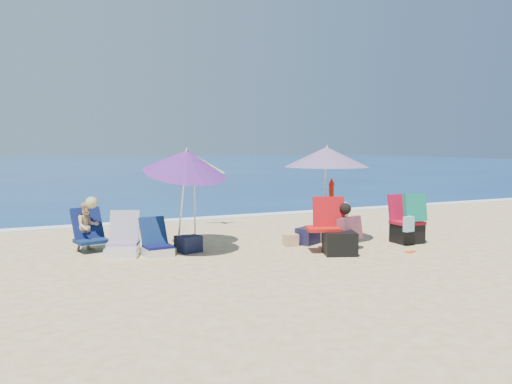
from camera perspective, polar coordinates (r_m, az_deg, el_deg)
name	(u,v)px	position (r m, az deg, el deg)	size (l,w,h in m)	color
ground	(293,253)	(10.21, 3.94, -6.55)	(120.00, 120.00, 0.00)	#D8BC84
sea	(63,167)	(53.99, -19.95, 2.56)	(120.00, 80.00, 0.12)	navy
foam	(203,219)	(14.80, -5.70, -2.84)	(120.00, 0.50, 0.04)	white
umbrella_turquoise	(326,157)	(11.34, 7.52, 3.73)	(2.23, 2.23, 2.04)	silver
umbrella_striped	(190,163)	(10.95, -7.06, 3.13)	(1.81, 1.81, 1.93)	silver
umbrella_blue	(186,162)	(9.96, -7.48, 3.20)	(1.76, 1.82, 2.12)	silver
furled_umbrella	(331,207)	(11.29, 8.03, -1.59)	(0.15, 0.15, 1.37)	#AE1B0C
chair_navy	(157,246)	(10.12, -10.56, -5.66)	(0.54, 0.66, 0.70)	#0B0E40
chair_rainbow	(123,244)	(10.31, -14.02, -5.37)	(0.81, 0.98, 0.80)	#EF546A
camp_chair_left	(336,237)	(10.20, 8.55, -4.79)	(0.92, 1.03, 1.06)	red
camp_chair_right	(408,225)	(11.60, 15.89, -3.40)	(0.68, 0.74, 1.06)	#A50B22
person_center	(346,226)	(10.65, 9.55, -3.64)	(0.69, 0.79, 0.94)	#AD7568
person_left	(88,226)	(10.87, -17.50, -3.49)	(0.69, 0.80, 1.06)	tan
bag_navy_a	(190,244)	(10.34, -7.08, -5.54)	(0.47, 0.39, 0.32)	#171B33
bag_black_a	(183,241)	(10.89, -7.81, -5.24)	(0.32, 0.24, 0.23)	black
bag_tan	(291,240)	(10.91, 3.73, -5.15)	(0.30, 0.22, 0.24)	tan
bag_navy_b	(307,236)	(11.14, 5.51, -4.68)	(0.56, 0.52, 0.34)	black
bag_black_b	(347,246)	(10.49, 9.66, -5.65)	(0.31, 0.22, 0.23)	black
orange_item	(410,252)	(10.67, 16.13, -6.15)	(0.24, 0.16, 0.03)	#FF531A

